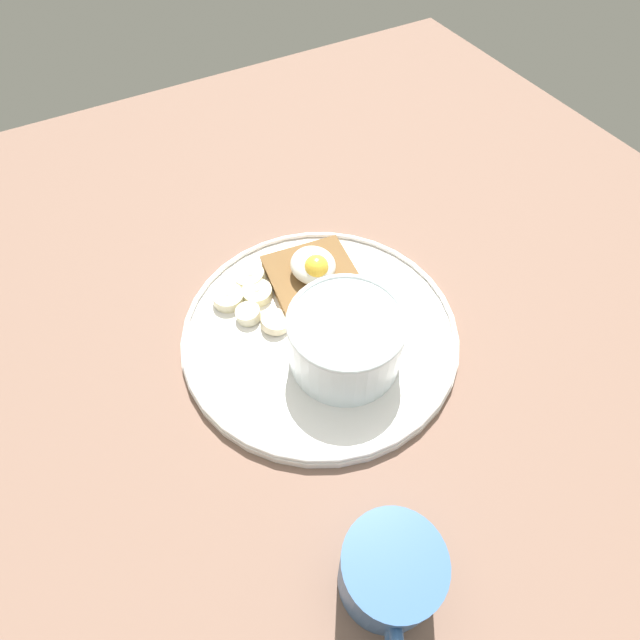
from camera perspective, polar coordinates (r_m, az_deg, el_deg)
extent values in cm
cube|color=#7B5D4E|center=(57.53, 0.00, -2.37)|extent=(120.00, 120.00, 2.00)
cylinder|color=white|center=(56.29, 0.00, -1.51)|extent=(30.94, 30.94, 1.00)
torus|color=white|center=(55.64, 0.00, -1.04)|extent=(30.74, 30.74, 0.60)
cylinder|color=white|center=(51.04, 2.94, -2.34)|extent=(11.78, 11.78, 6.89)
torus|color=white|center=(48.23, 3.11, -0.05)|extent=(11.98, 11.98, 0.60)
cylinder|color=beige|center=(51.59, 2.91, -2.76)|extent=(10.38, 10.38, 5.15)
ellipsoid|color=beige|center=(49.63, 3.03, -1.24)|extent=(9.86, 9.86, 1.20)
ellipsoid|color=beige|center=(49.54, 1.06, -0.67)|extent=(1.69, 1.67, 0.62)
ellipsoid|color=tan|center=(49.06, 4.80, -1.83)|extent=(1.42, 1.23, 0.52)
ellipsoid|color=beige|center=(47.85, 2.10, -3.77)|extent=(0.98, 1.30, 0.50)
ellipsoid|color=tan|center=(49.12, 3.86, -1.62)|extent=(1.39, 1.47, 0.53)
ellipsoid|color=#C7BB93|center=(50.17, 3.76, 0.15)|extent=(1.68, 1.43, 0.61)
cube|color=brown|center=(59.39, -0.79, 5.24)|extent=(11.29, 11.29, 0.30)
cube|color=#9D6E3E|center=(59.84, -0.78, 4.86)|extent=(11.07, 11.07, 1.40)
ellipsoid|color=white|center=(58.20, -0.81, 6.30)|extent=(5.63, 5.21, 3.03)
sphere|color=yellow|center=(56.82, -0.42, 6.09)|extent=(2.83, 2.83, 2.83)
cylinder|color=#F0E6C1|center=(56.98, -8.19, 0.69)|extent=(4.04, 4.05, 1.50)
cylinder|color=#BBB397|center=(56.48, -8.27, 1.08)|extent=(0.72, 0.72, 0.16)
cylinder|color=beige|center=(58.91, -7.18, 3.10)|extent=(4.13, 4.15, 1.23)
cylinder|color=tan|center=(58.47, -7.24, 3.46)|extent=(0.74, 0.74, 0.14)
cylinder|color=#F4E7BC|center=(58.79, -10.45, 2.52)|extent=(5.06, 5.05, 1.54)
cylinder|color=#BEB493|center=(58.27, -10.54, 2.94)|extent=(0.91, 0.90, 0.15)
cylinder|color=beige|center=(56.00, -5.13, -0.21)|extent=(3.48, 3.60, 1.62)
cylinder|color=#BFAE8D|center=(55.59, -5.17, 0.10)|extent=(0.63, 0.64, 0.23)
cylinder|color=beige|center=(60.59, -7.91, 4.91)|extent=(4.96, 4.98, 1.59)
cylinder|color=#B8B18B|center=(60.26, -7.96, 5.19)|extent=(0.89, 0.89, 0.25)
cylinder|color=#375F95|center=(43.70, 7.95, -26.63)|extent=(7.88, 7.88, 7.80)
cylinder|color=#3E1F0E|center=(40.81, 8.46, -25.91)|extent=(6.70, 6.70, 0.40)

